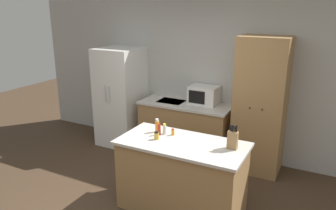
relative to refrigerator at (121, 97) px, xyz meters
name	(u,v)px	position (x,y,z in m)	size (l,w,h in m)	color
wall_back	(213,80)	(1.63, 0.40, 0.41)	(7.20, 0.06, 2.60)	#B2B2AD
refrigerator	(121,97)	(0.00, 0.00, 0.00)	(0.74, 0.77, 1.78)	white
back_counter	(185,129)	(1.28, 0.06, -0.42)	(1.56, 0.67, 0.93)	#9E7547
pantry_cabinet	(260,106)	(2.50, 0.09, 0.15)	(0.73, 0.59, 2.08)	#9E7547
kitchen_island	(182,176)	(1.91, -1.43, -0.43)	(1.56, 0.77, 0.92)	#9E7547
microwave	(204,95)	(1.55, 0.17, 0.19)	(0.46, 0.37, 0.30)	white
knife_block	(233,140)	(2.49, -1.33, 0.14)	(0.12, 0.07, 0.29)	#9E7547
spice_bottle_tall_dark	(157,126)	(1.47, -1.27, 0.11)	(0.05, 0.05, 0.18)	orange
spice_bottle_short_red	(164,129)	(1.60, -1.29, 0.09)	(0.05, 0.05, 0.14)	beige
spice_bottle_amber_oil	(159,130)	(1.55, -1.34, 0.10)	(0.04, 0.04, 0.15)	#B2281E
spice_bottle_green_herb	(173,132)	(1.70, -1.27, 0.07)	(0.04, 0.04, 0.09)	orange
spice_bottle_pale_salt	(157,136)	(1.59, -1.49, 0.08)	(0.06, 0.06, 0.10)	gold
fire_extinguisher	(98,128)	(-0.58, 0.00, -0.72)	(0.11, 0.11, 0.39)	red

